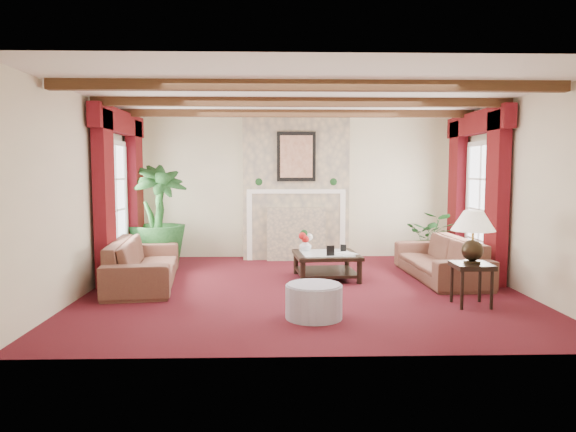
{
  "coord_description": "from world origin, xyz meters",
  "views": [
    {
      "loc": [
        -0.41,
        -7.26,
        1.68
      ],
      "look_at": [
        -0.21,
        0.4,
        1.01
      ],
      "focal_mm": 32.0,
      "sensor_mm": 36.0,
      "label": 1
    }
  ],
  "objects_px": {
    "potted_palm": "(158,238)",
    "ottoman": "(314,302)",
    "side_table": "(471,285)",
    "sofa_left": "(144,255)",
    "sofa_right": "(440,251)",
    "coffee_table": "(326,266)"
  },
  "relations": [
    {
      "from": "sofa_left",
      "to": "potted_palm",
      "type": "bearing_deg",
      "value": -3.16
    },
    {
      "from": "sofa_right",
      "to": "side_table",
      "type": "bearing_deg",
      "value": -6.99
    },
    {
      "from": "sofa_left",
      "to": "ottoman",
      "type": "bearing_deg",
      "value": -135.1
    },
    {
      "from": "potted_palm",
      "to": "side_table",
      "type": "xyz_separation_m",
      "value": [
        4.51,
        -2.82,
        -0.24
      ]
    },
    {
      "from": "coffee_table",
      "to": "side_table",
      "type": "xyz_separation_m",
      "value": [
        1.65,
        -1.67,
        0.07
      ]
    },
    {
      "from": "sofa_right",
      "to": "potted_palm",
      "type": "xyz_separation_m",
      "value": [
        -4.65,
        1.17,
        0.07
      ]
    },
    {
      "from": "sofa_left",
      "to": "potted_palm",
      "type": "relative_size",
      "value": 1.14
    },
    {
      "from": "sofa_left",
      "to": "potted_palm",
      "type": "xyz_separation_m",
      "value": [
        -0.11,
        1.47,
        0.06
      ]
    },
    {
      "from": "sofa_left",
      "to": "coffee_table",
      "type": "relative_size",
      "value": 2.4
    },
    {
      "from": "sofa_right",
      "to": "side_table",
      "type": "distance_m",
      "value": 1.66
    },
    {
      "from": "coffee_table",
      "to": "ottoman",
      "type": "distance_m",
      "value": 2.18
    },
    {
      "from": "side_table",
      "to": "sofa_right",
      "type": "bearing_deg",
      "value": 85.13
    },
    {
      "from": "sofa_right",
      "to": "potted_palm",
      "type": "height_order",
      "value": "potted_palm"
    },
    {
      "from": "sofa_right",
      "to": "potted_palm",
      "type": "distance_m",
      "value": 4.8
    },
    {
      "from": "potted_palm",
      "to": "ottoman",
      "type": "height_order",
      "value": "potted_palm"
    },
    {
      "from": "coffee_table",
      "to": "potted_palm",
      "type": "bearing_deg",
      "value": 153.72
    },
    {
      "from": "side_table",
      "to": "ottoman",
      "type": "relative_size",
      "value": 0.82
    },
    {
      "from": "sofa_right",
      "to": "ottoman",
      "type": "bearing_deg",
      "value": -47.29
    },
    {
      "from": "sofa_left",
      "to": "sofa_right",
      "type": "bearing_deg",
      "value": -93.84
    },
    {
      "from": "sofa_right",
      "to": "coffee_table",
      "type": "distance_m",
      "value": 1.8
    },
    {
      "from": "coffee_table",
      "to": "ottoman",
      "type": "relative_size",
      "value": 1.49
    },
    {
      "from": "ottoman",
      "to": "sofa_left",
      "type": "bearing_deg",
      "value": 142.51
    }
  ]
}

